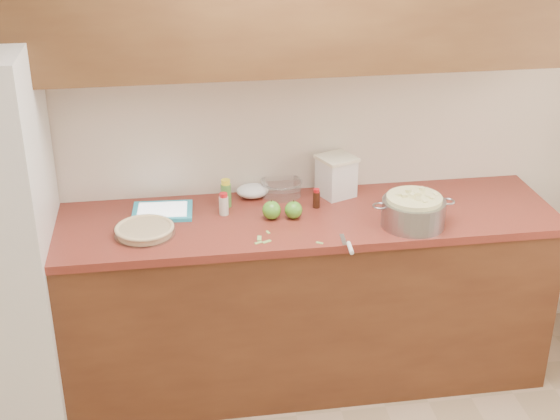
{
  "coord_description": "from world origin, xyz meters",
  "views": [
    {
      "loc": [
        -0.54,
        -1.86,
        2.54
      ],
      "look_at": [
        -0.04,
        1.43,
        0.98
      ],
      "focal_mm": 50.0,
      "sensor_mm": 36.0,
      "label": 1
    }
  ],
  "objects": [
    {
      "name": "room_shell",
      "position": [
        0.0,
        0.0,
        1.3
      ],
      "size": [
        3.6,
        3.6,
        3.6
      ],
      "color": "tan",
      "rests_on": "ground"
    },
    {
      "name": "counter_run",
      "position": [
        0.0,
        1.48,
        0.46
      ],
      "size": [
        2.64,
        0.68,
        0.92
      ],
      "color": "#5C311A",
      "rests_on": "ground"
    },
    {
      "name": "pie",
      "position": [
        -0.67,
        1.38,
        0.94
      ],
      "size": [
        0.28,
        0.28,
        0.04
      ],
      "rotation": [
        0.0,
        0.0,
        0.43
      ],
      "color": "silver",
      "rests_on": "counter_run"
    },
    {
      "name": "colander",
      "position": [
        0.57,
        1.29,
        0.99
      ],
      "size": [
        0.4,
        0.3,
        0.15
      ],
      "rotation": [
        0.0,
        0.0,
        -0.24
      ],
      "color": "gray",
      "rests_on": "counter_run"
    },
    {
      "name": "flour_canister",
      "position": [
        0.29,
        1.69,
        1.03
      ],
      "size": [
        0.22,
        0.22,
        0.21
      ],
      "rotation": [
        0.0,
        0.0,
        0.39
      ],
      "color": "silver",
      "rests_on": "counter_run"
    },
    {
      "name": "tablet",
      "position": [
        -0.59,
        1.6,
        0.93
      ],
      "size": [
        0.3,
        0.24,
        0.02
      ],
      "rotation": [
        0.0,
        0.0,
        -0.06
      ],
      "color": "#2BAFCF",
      "rests_on": "counter_run"
    },
    {
      "name": "paring_knife",
      "position": [
        0.23,
        1.11,
        0.93
      ],
      "size": [
        0.03,
        0.2,
        0.02
      ],
      "rotation": [
        0.0,
        0.0,
        -0.07
      ],
      "color": "gray",
      "rests_on": "counter_run"
    },
    {
      "name": "lemon_bottle",
      "position": [
        -0.27,
        1.64,
        0.99
      ],
      "size": [
        0.05,
        0.05,
        0.14
      ],
      "rotation": [
        0.0,
        0.0,
        -0.31
      ],
      "color": "#4C8C38",
      "rests_on": "counter_run"
    },
    {
      "name": "cinnamon_shaker",
      "position": [
        -0.29,
        1.54,
        0.97
      ],
      "size": [
        0.05,
        0.05,
        0.11
      ],
      "rotation": [
        0.0,
        0.0,
        -0.2
      ],
      "color": "beige",
      "rests_on": "counter_run"
    },
    {
      "name": "vanilla_bottle",
      "position": [
        0.17,
        1.56,
        0.97
      ],
      "size": [
        0.03,
        0.03,
        0.1
      ],
      "rotation": [
        0.0,
        0.0,
        -0.37
      ],
      "color": "black",
      "rests_on": "counter_run"
    },
    {
      "name": "mixing_bowl",
      "position": [
        0.02,
        1.73,
        0.96
      ],
      "size": [
        0.22,
        0.22,
        0.08
      ],
      "rotation": [
        0.0,
        0.0,
        0.16
      ],
      "color": "silver",
      "rests_on": "counter_run"
    },
    {
      "name": "paper_towel",
      "position": [
        -0.13,
        1.73,
        0.95
      ],
      "size": [
        0.19,
        0.17,
        0.07
      ],
      "primitive_type": "ellipsoid",
      "rotation": [
        0.0,
        0.0,
        -0.26
      ],
      "color": "white",
      "rests_on": "counter_run"
    },
    {
      "name": "apple_left",
      "position": [
        -0.07,
        1.46,
        0.96
      ],
      "size": [
        0.09,
        0.09,
        0.1
      ],
      "color": "#4C9425",
      "rests_on": "counter_run"
    },
    {
      "name": "apple_center",
      "position": [
        0.03,
        1.45,
        0.96
      ],
      "size": [
        0.08,
        0.08,
        0.1
      ],
      "color": "#4C9425",
      "rests_on": "counter_run"
    },
    {
      "name": "peel_a",
      "position": [
        -0.11,
        1.32,
        0.92
      ],
      "size": [
        0.02,
        0.03,
        0.0
      ],
      "primitive_type": "cube",
      "rotation": [
        0.0,
        0.0,
        1.8
      ],
      "color": "#97C45F",
      "rests_on": "counter_run"
    },
    {
      "name": "peel_b",
      "position": [
        -0.16,
        1.22,
        0.92
      ],
      "size": [
        0.04,
        0.03,
        0.0
      ],
      "primitive_type": "cube",
      "rotation": [
        0.0,
        0.0,
        0.43
      ],
      "color": "#97C45F",
      "rests_on": "counter_run"
    },
    {
      "name": "peel_c",
      "position": [
        0.11,
        1.18,
        0.92
      ],
      "size": [
        0.03,
        0.03,
        0.0
      ],
      "primitive_type": "cube",
      "rotation": [
        0.0,
        0.0,
        2.5
      ],
      "color": "#97C45F",
      "rests_on": "counter_run"
    },
    {
      "name": "peel_d",
      "position": [
        -0.13,
        1.23,
        0.92
      ],
      "size": [
        0.05,
        0.03,
        0.0
      ],
      "primitive_type": "cube",
      "rotation": [
        0.0,
        0.0,
        0.44
      ],
      "color": "#97C45F",
      "rests_on": "counter_run"
    },
    {
      "name": "peel_e",
      "position": [
        -0.16,
        1.26,
        0.92
      ],
      "size": [
        0.03,
        0.05,
        0.0
      ],
      "primitive_type": "cube",
      "rotation": [
        0.0,
        0.0,
        -1.73
      ],
      "color": "#97C45F",
      "rests_on": "counter_run"
    }
  ]
}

